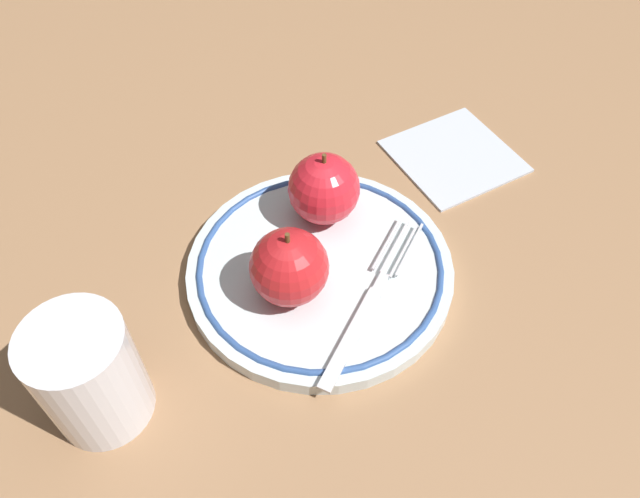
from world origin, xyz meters
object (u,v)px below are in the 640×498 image
at_px(fork, 370,303).
at_px(napkin_folded, 454,155).
at_px(apple_second_whole, 289,267).
at_px(apple_red_whole, 324,189).
at_px(drinking_glass, 89,375).
at_px(plate, 320,269).

bearing_deg(fork, napkin_folded, -0.54).
bearing_deg(fork, apple_second_whole, 104.38).
bearing_deg(apple_red_whole, napkin_folded, 16.61).
height_order(fork, drinking_glass, drinking_glass).
xyz_separation_m(drinking_glass, napkin_folded, (0.39, 0.18, -0.05)).
bearing_deg(plate, drinking_glass, -160.76).
height_order(plate, drinking_glass, drinking_glass).
relative_size(drinking_glass, napkin_folded, 0.84).
height_order(fork, napkin_folded, fork).
bearing_deg(apple_second_whole, apple_red_whole, 53.90).
bearing_deg(apple_red_whole, fork, -88.05).
relative_size(plate, fork, 1.61).
distance_m(plate, fork, 0.06).
relative_size(fork, napkin_folded, 1.24).
bearing_deg(plate, fork, -64.79).
height_order(plate, napkin_folded, plate).
relative_size(apple_red_whole, fork, 0.50).
xyz_separation_m(fork, napkin_folded, (0.16, 0.16, -0.02)).
relative_size(plate, apple_red_whole, 3.21).
xyz_separation_m(plate, drinking_glass, (-0.20, -0.07, 0.04)).
height_order(plate, apple_red_whole, apple_red_whole).
bearing_deg(drinking_glass, fork, 3.59).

